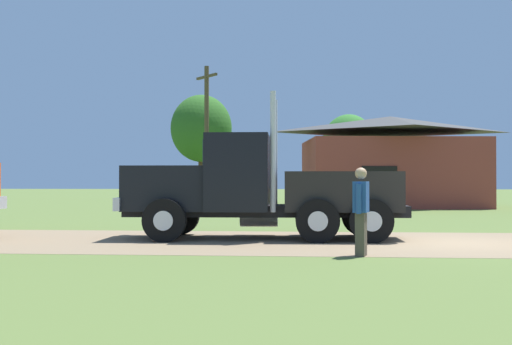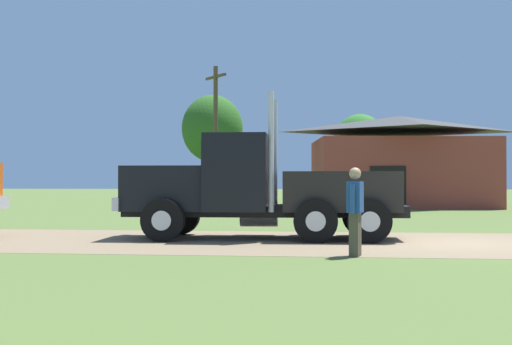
% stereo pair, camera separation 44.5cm
% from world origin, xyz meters
% --- Properties ---
extents(ground_plane, '(200.00, 200.00, 0.00)m').
position_xyz_m(ground_plane, '(0.00, 0.00, 0.00)').
color(ground_plane, '#576B31').
extents(dirt_track, '(120.00, 6.31, 0.01)m').
position_xyz_m(dirt_track, '(0.00, 0.00, 0.00)').
color(dirt_track, '#877054').
rests_on(dirt_track, ground_plane).
extents(truck_foreground_white, '(7.20, 2.78, 3.61)m').
position_xyz_m(truck_foreground_white, '(-4.65, 0.83, 1.22)').
color(truck_foreground_white, black).
rests_on(truck_foreground_white, ground_plane).
extents(visitor_walking_mid, '(0.35, 0.59, 1.72)m').
position_xyz_m(visitor_walking_mid, '(-2.38, -2.96, 0.93)').
color(visitor_walking_mid, '#264C8C').
rests_on(visitor_walking_mid, ground_plane).
extents(shed_building, '(10.44, 8.41, 5.05)m').
position_xyz_m(shed_building, '(0.99, 21.79, 2.43)').
color(shed_building, brown).
rests_on(shed_building, ground_plane).
extents(utility_pole_near, '(1.49, 1.80, 8.07)m').
position_xyz_m(utility_pole_near, '(-9.42, 22.14, 4.29)').
color(utility_pole_near, '#4E4229').
rests_on(utility_pole_near, ground_plane).
extents(tree_left, '(4.69, 4.69, 8.06)m').
position_xyz_m(tree_left, '(-11.87, 34.88, 5.46)').
color(tree_left, '#513823').
rests_on(tree_left, ground_plane).
extents(tree_mid, '(3.92, 3.92, 6.43)m').
position_xyz_m(tree_mid, '(-0.65, 34.46, 4.25)').
color(tree_mid, '#513823').
rests_on(tree_mid, ground_plane).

